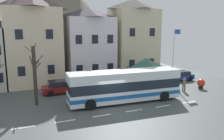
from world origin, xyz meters
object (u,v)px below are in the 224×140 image
object	(u,v)px
pedestrian_00	(174,84)
harbour_buoy	(201,83)
hilltop_castle	(62,19)
parked_car_02	(179,76)
flagpole	(174,53)
bus_shelter	(146,63)
parked_car_00	(62,87)
pedestrian_01	(177,82)
bare_tree_00	(35,75)
pedestrian_02	(184,83)
transit_bus	(125,86)
townhouse_02	(89,44)
townhouse_03	(133,38)
public_bench	(138,80)
townhouse_01	(33,39)

from	to	relation	value
pedestrian_00	harbour_buoy	bearing A→B (deg)	-6.07
hilltop_castle	parked_car_02	bearing A→B (deg)	-64.16
parked_car_02	flagpole	xyz separation A→B (m)	(-2.44, -1.70, 3.46)
bus_shelter	parked_car_00	size ratio (longest dim) A/B	0.79
pedestrian_01	bare_tree_00	xyz separation A→B (m)	(-15.74, 0.49, 2.02)
pedestrian_02	parked_car_02	bearing A→B (deg)	55.95
transit_bus	parked_car_00	world-z (taller)	transit_bus
harbour_buoy	hilltop_castle	bearing A→B (deg)	111.12
parked_car_02	transit_bus	bearing A→B (deg)	29.96
parked_car_00	pedestrian_02	bearing A→B (deg)	-21.98
pedestrian_02	hilltop_castle	bearing A→B (deg)	106.15
pedestrian_01	pedestrian_00	bearing A→B (deg)	-146.92
townhouse_02	townhouse_03	bearing A→B (deg)	-1.11
hilltop_castle	parked_car_02	size ratio (longest dim) A/B	9.05
bus_shelter	pedestrian_02	bearing A→B (deg)	-51.16
hilltop_castle	pedestrian_00	bearing A→B (deg)	-75.28
public_bench	harbour_buoy	size ratio (longest dim) A/B	1.25
townhouse_02	pedestrian_01	size ratio (longest dim) A/B	6.25
public_bench	flagpole	distance (m)	5.77
flagpole	harbour_buoy	bearing A→B (deg)	-58.09
bus_shelter	parked_car_00	xyz separation A→B (m)	(-10.01, 1.13, -2.27)
hilltop_castle	parked_car_00	xyz separation A→B (m)	(-4.43, -24.55, -8.65)
townhouse_03	flagpole	world-z (taller)	townhouse_03
hilltop_castle	flagpole	distance (m)	28.20
parked_car_00	harbour_buoy	distance (m)	16.29
parked_car_00	parked_car_02	xyz separation A→B (m)	(16.24, 0.17, -0.05)
public_bench	parked_car_02	bearing A→B (deg)	-5.61
pedestrian_01	parked_car_02	bearing A→B (deg)	47.35
townhouse_02	parked_car_02	world-z (taller)	townhouse_02
townhouse_02	townhouse_03	xyz separation A→B (m)	(6.86, -0.13, 0.72)
pedestrian_00	pedestrian_02	xyz separation A→B (m)	(0.95, -0.63, 0.09)
parked_car_00	bus_shelter	bearing A→B (deg)	-8.24
transit_bus	flagpole	world-z (taller)	flagpole
townhouse_02	bare_tree_00	bearing A→B (deg)	-132.13
townhouse_02	public_bench	size ratio (longest dim) A/B	6.80
townhouse_02	bus_shelter	distance (m)	8.64
pedestrian_02	townhouse_02	bearing A→B (deg)	128.83
townhouse_03	hilltop_castle	xyz separation A→B (m)	(-7.16, 19.27, 3.64)
townhouse_03	parked_car_02	distance (m)	8.57
parked_car_00	parked_car_02	size ratio (longest dim) A/B	1.15
townhouse_01	pedestrian_01	xyz separation A→B (m)	(15.24, -9.37, -4.94)
townhouse_01	townhouse_03	size ratio (longest dim) A/B	1.02
parked_car_02	pedestrian_02	xyz separation A→B (m)	(-3.32, -4.92, 0.32)
hilltop_castle	public_bench	xyz separation A→B (m)	(5.52, -23.76, -8.88)
bus_shelter	hilltop_castle	bearing A→B (deg)	102.24
flagpole	hilltop_castle	bearing A→B (deg)	109.76
flagpole	harbour_buoy	distance (m)	4.91
townhouse_03	parked_car_02	xyz separation A→B (m)	(4.65, -5.11, -5.06)
pedestrian_00	bare_tree_00	world-z (taller)	bare_tree_00
hilltop_castle	harbour_buoy	world-z (taller)	hilltop_castle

